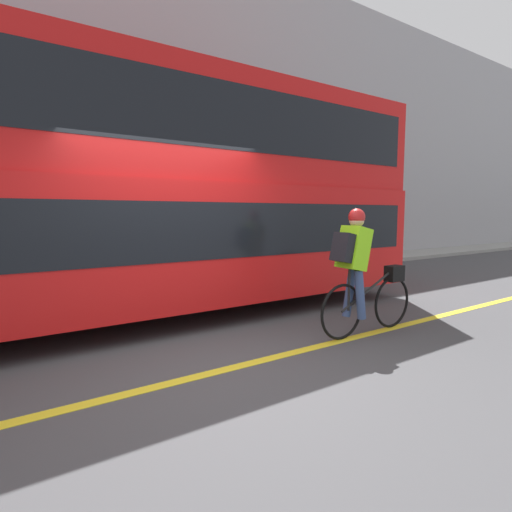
{
  "coord_description": "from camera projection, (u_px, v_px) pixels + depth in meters",
  "views": [
    {
      "loc": [
        -1.91,
        -3.63,
        1.6
      ],
      "look_at": [
        1.19,
        0.99,
        1.01
      ],
      "focal_mm": 28.0,
      "sensor_mm": 36.0,
      "label": 1
    }
  ],
  "objects": [
    {
      "name": "building_facade",
      "position": [
        79.0,
        93.0,
        9.1
      ],
      "size": [
        60.0,
        0.3,
        8.69
      ],
      "color": "#9E9EA3",
      "rests_on": "ground_plane"
    },
    {
      "name": "road_center_line",
      "position": [
        222.0,
        370.0,
        4.08
      ],
      "size": [
        50.0,
        0.14,
        0.01
      ],
      "primitive_type": "cube",
      "color": "yellow",
      "rests_on": "ground_plane"
    },
    {
      "name": "ground_plane",
      "position": [
        215.0,
        365.0,
        4.22
      ],
      "size": [
        80.0,
        80.0,
        0.0
      ],
      "primitive_type": "plane",
      "color": "#424244"
    },
    {
      "name": "bus",
      "position": [
        83.0,
        184.0,
        5.51
      ],
      "size": [
        10.77,
        2.59,
        3.61
      ],
      "color": "black",
      "rests_on": "ground_plane"
    },
    {
      "name": "sidewalk_curb",
      "position": [
        96.0,
        284.0,
        8.75
      ],
      "size": [
        60.0,
        1.63,
        0.12
      ],
      "color": "gray",
      "rests_on": "ground_plane"
    },
    {
      "name": "trash_bin",
      "position": [
        267.0,
        249.0,
        11.15
      ],
      "size": [
        0.47,
        0.47,
        1.0
      ],
      "color": "#194C23",
      "rests_on": "sidewalk_curb"
    },
    {
      "name": "cyclist_on_bike",
      "position": [
        360.0,
        268.0,
        5.18
      ],
      "size": [
        1.71,
        0.32,
        1.67
      ],
      "color": "black",
      "rests_on": "ground_plane"
    }
  ]
}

